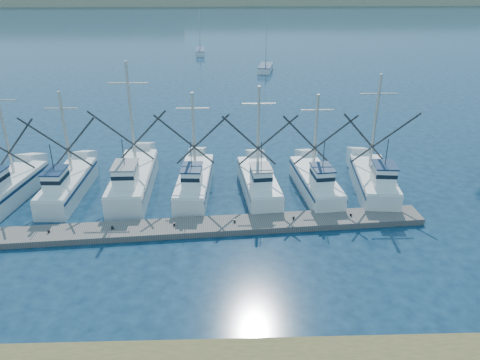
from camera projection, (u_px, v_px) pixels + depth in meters
ground at (287, 293)px, 25.15m from camera, size 500.00×500.00×0.00m
floating_dock at (190, 227)px, 31.00m from camera, size 31.73×4.57×0.42m
trawler_fleet at (191, 184)px, 35.29m from camera, size 30.87×9.18×9.75m
sailboat_near at (266, 68)px, 76.41m from camera, size 2.99×5.79×8.10m
sailboat_far at (200, 52)px, 90.45m from camera, size 1.91×6.11×8.10m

